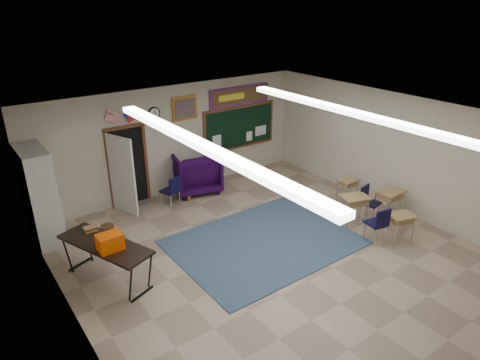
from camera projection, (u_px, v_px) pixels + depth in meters
floor at (280, 262)px, 9.01m from camera, size 9.00×9.00×0.00m
back_wall at (174, 140)px, 11.75m from camera, size 8.00×0.04×3.00m
left_wall at (78, 268)px, 6.25m from camera, size 0.04×9.00×3.00m
right_wall at (404, 156)px, 10.58m from camera, size 0.04×9.00×3.00m
ceiling at (287, 124)px, 7.82m from camera, size 8.00×9.00×0.04m
area_rug at (264, 242)px, 9.71m from camera, size 4.00×3.00×0.02m
fluorescent_strips at (286, 127)px, 7.84m from camera, size 3.86×6.00×0.10m
doorway at (126, 169)px, 11.00m from camera, size 1.10×0.89×2.16m
chalkboard at (240, 128)px, 12.92m from camera, size 2.55×0.14×1.30m
bulletin_board at (240, 96)px, 12.53m from camera, size 2.10×0.05×0.55m
framed_art_print at (185, 108)px, 11.57m from camera, size 0.75×0.05×0.65m
wall_clock at (154, 113)px, 11.08m from camera, size 0.32×0.05×0.32m
wall_flags at (123, 113)px, 10.55m from camera, size 1.16×0.06×0.70m
storage_cabinet at (40, 196)px, 9.41m from camera, size 0.59×1.25×2.20m
wingback_armchair at (196, 172)px, 12.07m from camera, size 1.51×1.54×1.16m
student_chair_reading at (170, 192)px, 11.16m from camera, size 0.57×0.57×0.89m
student_chair_desk_a at (376, 224)px, 9.60m from camera, size 0.50×0.50×0.87m
student_chair_desk_b at (370, 204)px, 10.54m from camera, size 0.51×0.51×0.87m
student_desk_front_left at (354, 209)px, 10.29m from camera, size 0.76×0.65×0.77m
student_desk_front_right at (347, 189)px, 11.50m from camera, size 0.54×0.40×0.65m
student_desk_back_left at (400, 226)px, 9.63m from camera, size 0.66×0.56×0.67m
student_desk_back_right at (389, 204)px, 10.52m from camera, size 0.67×0.50×0.80m
folding_table at (107, 260)px, 8.27m from camera, size 1.34×2.11×1.14m
wooden_stool at (109, 235)px, 9.47m from camera, size 0.30×0.30×0.52m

